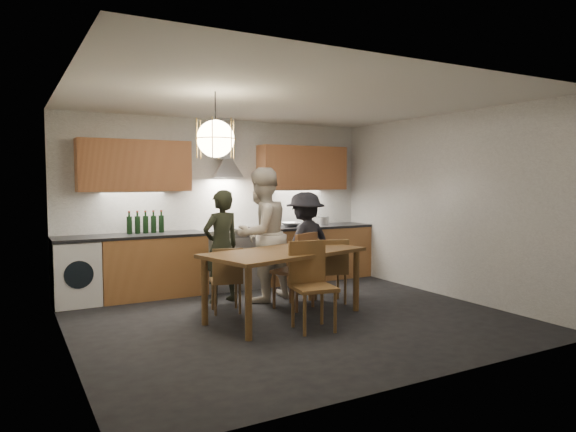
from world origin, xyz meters
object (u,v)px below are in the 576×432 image
person_left (221,246)px  person_right (305,243)px  mixing_bowl (291,224)px  wine_bottles (146,222)px  chair_front (311,279)px  stock_pot (323,221)px  person_mid (261,235)px  dining_table (284,258)px  chair_back_left (227,276)px

person_left → person_right: person_left is taller
person_right → person_left: bearing=-19.6°
person_left → person_right: bearing=163.8°
mixing_bowl → wine_bottles: (-2.32, 0.12, 0.12)m
chair_front → stock_pot: bearing=63.4°
person_right → wine_bottles: person_right is taller
mixing_bowl → wine_bottles: 2.32m
person_left → person_mid: 0.57m
person_left → wine_bottles: 1.24m
wine_bottles → dining_table: bearing=-59.9°
chair_front → stock_pot: size_ratio=4.94×
chair_front → person_left: 1.69m
wine_bottles → person_right: bearing=-25.7°
chair_back_left → mixing_bowl: 2.23m
chair_back_left → person_mid: person_mid is taller
person_right → mixing_bowl: bearing=-121.8°
dining_table → chair_back_left: 0.78m
person_right → stock_pot: bearing=-150.8°
dining_table → chair_front: (0.05, -0.53, -0.16)m
person_right → wine_bottles: bearing=-41.6°
chair_back_left → person_left: (0.16, 0.58, 0.29)m
person_mid → person_left: bearing=-36.8°
chair_back_left → stock_pot: stock_pot is taller
wine_bottles → chair_back_left: bearing=-67.2°
stock_pot → person_mid: bearing=-149.3°
chair_back_left → wine_bottles: 1.73m
person_mid → person_right: 0.78m
chair_back_left → person_right: person_right is taller
person_mid → person_right: person_mid is taller
person_right → chair_front: bearing=45.1°
dining_table → person_left: 1.16m
chair_back_left → person_left: person_left is taller
chair_front → person_mid: 1.50m
chair_back_left → person_left: bearing=-91.8°
person_mid → stock_pot: (1.63, 0.97, 0.05)m
person_left → stock_pot: size_ratio=7.75×
dining_table → wine_bottles: (-1.16, 2.01, 0.34)m
person_mid → wine_bottles: 1.71m
chair_front → person_mid: bearing=95.1°
chair_front → person_mid: size_ratio=0.53×
dining_table → stock_pot: (1.78, 1.89, 0.25)m
mixing_bowl → person_right: bearing=-105.9°
stock_pot → chair_back_left: bearing=-149.2°
chair_front → stock_pot: stock_pot is taller
chair_back_left → stock_pot: bearing=-135.3°
chair_back_left → stock_pot: size_ratio=4.19×
chair_back_left → chair_front: (0.58, -1.04, 0.09)m
dining_table → chair_back_left: bearing=121.7°
dining_table → person_left: person_left is taller
chair_back_left → mixing_bowl: size_ratio=2.72×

